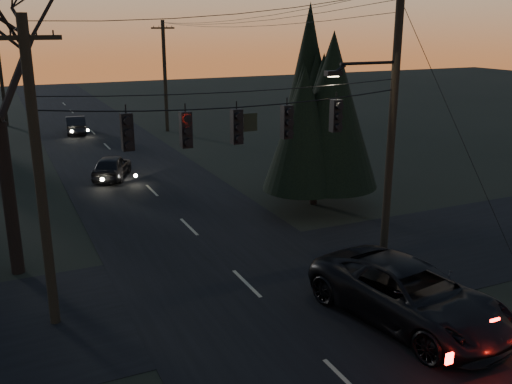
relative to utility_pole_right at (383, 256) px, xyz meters
name	(u,v)px	position (x,y,z in m)	size (l,w,h in m)	color
main_road	(163,201)	(-5.50, 10.00, 0.01)	(8.00, 120.00, 0.02)	black
cross_road	(247,284)	(-5.50, 0.00, 0.01)	(60.00, 7.00, 0.02)	black
utility_pole_right	(383,256)	(0.00, 0.00, 0.00)	(5.00, 0.30, 10.00)	black
utility_pole_left	(56,322)	(-11.50, 0.00, 0.00)	(1.80, 0.30, 8.50)	black
utility_pole_far_r	(167,131)	(0.00, 28.00, 0.00)	(1.80, 0.30, 8.50)	black
utility_pole_far_l	(7,126)	(-11.50, 36.00, 0.00)	(0.30, 0.30, 8.00)	black
span_signal_assembly	(238,125)	(-5.74, 0.00, 5.31)	(11.50, 0.44, 1.51)	black
evergreen_right	(316,99)	(0.90, 6.62, 4.97)	(4.96, 4.96, 8.75)	black
suv_near	(410,295)	(-2.30, -4.21, 0.85)	(2.83, 6.15, 1.71)	black
sedan_oncoming_a	(112,167)	(-6.84, 15.29, 0.65)	(1.54, 3.84, 1.31)	black
sedan_oncoming_b	(76,125)	(-6.71, 30.11, 0.67)	(1.41, 4.04, 1.33)	black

